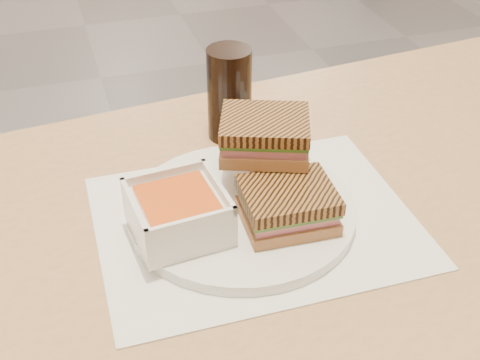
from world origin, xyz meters
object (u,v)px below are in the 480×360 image
object	(u,v)px
main_table	(328,266)
panini_lower	(288,205)
cola_glass	(229,94)
soup_bowl	(178,214)
plate	(242,211)

from	to	relation	value
main_table	panini_lower	distance (m)	0.18
cola_glass	main_table	bearing A→B (deg)	-67.45
main_table	soup_bowl	world-z (taller)	soup_bowl
main_table	soup_bowl	size ratio (longest dim) A/B	10.98
soup_bowl	panini_lower	distance (m)	0.13
main_table	plate	distance (m)	0.18
main_table	soup_bowl	bearing A→B (deg)	-175.77
plate	cola_glass	world-z (taller)	cola_glass
soup_bowl	panini_lower	size ratio (longest dim) A/B	1.04
main_table	soup_bowl	distance (m)	0.26
plate	soup_bowl	size ratio (longest dim) A/B	2.46
plate	panini_lower	size ratio (longest dim) A/B	2.55
soup_bowl	main_table	bearing A→B (deg)	4.23
plate	soup_bowl	bearing A→B (deg)	-164.66
cola_glass	panini_lower	bearing A→B (deg)	-89.72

